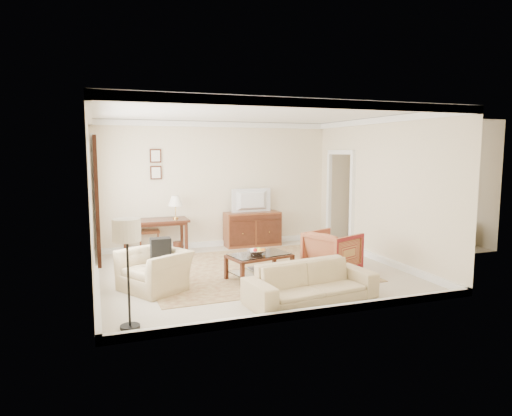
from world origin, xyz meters
TOP-DOWN VIEW (x-y plane):
  - room_shell at (0.00, 0.00)m, footprint 5.51×5.01m
  - annex_bedroom at (4.49, 1.15)m, footprint 3.00×2.70m
  - window_front at (-2.70, -0.70)m, footprint 0.12×1.56m
  - window_rear at (-2.70, 0.90)m, footprint 0.12×1.56m
  - doorway at (2.71, 1.50)m, footprint 0.10×1.12m
  - rug at (0.02, 0.19)m, footprint 3.96×3.42m
  - writing_desk at (-1.48, 2.05)m, footprint 1.40×0.70m
  - desk_chair at (-1.59, 2.40)m, footprint 0.49×0.49m
  - desk_lamp at (-1.04, 2.05)m, footprint 0.32×0.32m
  - framed_prints at (-1.38, 2.47)m, footprint 0.25×0.04m
  - sideboard at (0.79, 2.22)m, footprint 1.30×0.50m
  - tv at (0.79, 2.20)m, footprint 0.91×0.52m
  - coffee_table at (-0.03, -0.51)m, footprint 1.17×0.83m
  - fruit_bowl at (-0.09, -0.51)m, footprint 0.42×0.42m
  - book_a at (-0.19, -0.47)m, footprint 0.28×0.05m
  - book_b at (0.19, -0.53)m, footprint 0.28×0.07m
  - striped_armchair at (1.38, -0.55)m, footprint 1.04×1.06m
  - club_armchair at (-1.83, -0.52)m, footprint 1.07×1.19m
  - backpack at (-1.71, -0.44)m, footprint 0.29×0.36m
  - sofa at (0.28, -1.89)m, footprint 2.02×0.81m
  - floor_lamp at (-2.33, -2.05)m, footprint 0.35×0.35m

SIDE VIEW (x-z plane):
  - rug at x=0.02m, z-range 0.00..0.01m
  - book_b at x=0.19m, z-range -0.02..0.36m
  - book_a at x=-0.19m, z-range -0.01..0.37m
  - annex_bedroom at x=4.49m, z-range -1.11..1.79m
  - coffee_table at x=-0.03m, z-range 0.12..0.57m
  - sofa at x=0.28m, z-range 0.00..0.77m
  - sideboard at x=0.79m, z-range 0.00..0.80m
  - striped_armchair at x=1.38m, z-range 0.00..0.85m
  - club_armchair at x=-1.83m, z-range 0.00..0.87m
  - fruit_bowl at x=-0.09m, z-range 0.45..0.56m
  - desk_chair at x=-1.59m, z-range 0.00..1.05m
  - writing_desk at x=-1.48m, z-range 0.27..1.04m
  - backpack at x=-1.71m, z-range 0.48..0.88m
  - desk_lamp at x=-1.04m, z-range 0.76..1.26m
  - doorway at x=2.71m, z-range -0.05..2.20m
  - floor_lamp at x=-2.33m, z-range 0.46..1.86m
  - tv at x=0.79m, z-range 1.20..1.31m
  - window_front at x=-2.70m, z-range 0.65..2.45m
  - window_rear at x=-2.70m, z-range 0.65..2.45m
  - framed_prints at x=-1.38m, z-range 1.60..2.28m
  - room_shell at x=0.00m, z-range 1.02..3.93m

